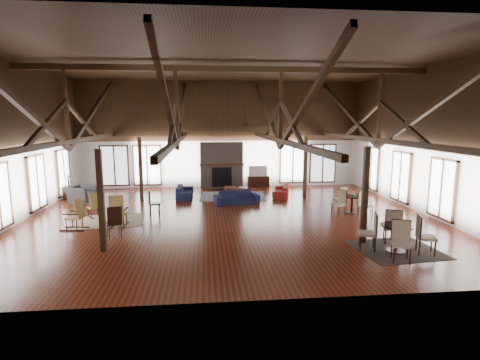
{
  "coord_description": "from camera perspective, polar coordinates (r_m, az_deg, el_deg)",
  "views": [
    {
      "loc": [
        -0.98,
        -14.51,
        3.88
      ],
      "look_at": [
        0.51,
        1.0,
        1.34
      ],
      "focal_mm": 28.0,
      "sensor_mm": 36.0,
      "label": 1
    }
  ],
  "objects": [
    {
      "name": "floor",
      "position": [
        15.05,
        -1.58,
        -5.7
      ],
      "size": [
        16.0,
        16.0,
        0.0
      ],
      "primitive_type": "plane",
      "color": "#5F2414",
      "rests_on": "ground"
    },
    {
      "name": "ceiling",
      "position": [
        14.69,
        -1.69,
        17.53
      ],
      "size": [
        16.0,
        14.0,
        0.02
      ],
      "primitive_type": "cube",
      "color": "black",
      "rests_on": "wall_back"
    },
    {
      "name": "wall_back",
      "position": [
        21.55,
        -2.91,
        6.89
      ],
      "size": [
        16.0,
        0.02,
        6.0
      ],
      "primitive_type": "cube",
      "color": "silver",
      "rests_on": "floor"
    },
    {
      "name": "wall_front",
      "position": [
        7.62,
        1.95,
        2.59
      ],
      "size": [
        16.0,
        0.02,
        6.0
      ],
      "primitive_type": "cube",
      "color": "silver",
      "rests_on": "floor"
    },
    {
      "name": "wall_left",
      "position": [
        16.14,
        -31.39,
        4.77
      ],
      "size": [
        0.02,
        14.0,
        6.0
      ],
      "primitive_type": "cube",
      "color": "silver",
      "rests_on": "floor"
    },
    {
      "name": "wall_right",
      "position": [
        17.09,
        26.34,
        5.34
      ],
      "size": [
        0.02,
        14.0,
        6.0
      ],
      "primitive_type": "cube",
      "color": "silver",
      "rests_on": "floor"
    },
    {
      "name": "roof_truss",
      "position": [
        14.54,
        -1.65,
        9.82
      ],
      "size": [
        15.6,
        14.07,
        3.14
      ],
      "color": "black",
      "rests_on": "wall_back"
    },
    {
      "name": "post_grid",
      "position": [
        14.73,
        -1.61,
        0.04
      ],
      "size": [
        8.16,
        7.16,
        3.05
      ],
      "color": "black",
      "rests_on": "floor"
    },
    {
      "name": "fireplace",
      "position": [
        21.36,
        -2.83,
        2.27
      ],
      "size": [
        2.5,
        0.69,
        2.6
      ],
      "color": "brown",
      "rests_on": "floor"
    },
    {
      "name": "ceiling_fan",
      "position": [
        13.59,
        0.77,
        8.62
      ],
      "size": [
        1.6,
        1.6,
        0.75
      ],
      "color": "black",
      "rests_on": "roof_truss"
    },
    {
      "name": "sofa_navy_front",
      "position": [
        17.36,
        -0.52,
        -2.67
      ],
      "size": [
        2.15,
        1.17,
        0.6
      ],
      "primitive_type": "imported",
      "rotation": [
        0.0,
        0.0,
        0.19
      ],
      "color": "#151A39",
      "rests_on": "floor"
    },
    {
      "name": "sofa_navy_left",
      "position": [
        18.96,
        -8.43,
        -1.78
      ],
      "size": [
        1.98,
        0.8,
        0.57
      ],
      "primitive_type": "imported",
      "rotation": [
        0.0,
        0.0,
        1.56
      ],
      "color": "#151B3A",
      "rests_on": "floor"
    },
    {
      "name": "sofa_orange",
      "position": [
        19.22,
        6.27,
        -1.64
      ],
      "size": [
        1.97,
        1.2,
        0.54
      ],
      "primitive_type": "imported",
      "rotation": [
        0.0,
        0.0,
        -1.85
      ],
      "color": "maroon",
      "rests_on": "floor"
    },
    {
      "name": "coffee_table",
      "position": [
        19.09,
        -0.67,
        -1.26
      ],
      "size": [
        1.31,
        0.89,
        0.46
      ],
      "rotation": [
        0.0,
        0.0,
        -0.27
      ],
      "color": "brown",
      "rests_on": "floor"
    },
    {
      "name": "vase",
      "position": [
        19.01,
        -0.42,
        -0.85
      ],
      "size": [
        0.21,
        0.21,
        0.18
      ],
      "primitive_type": "imported",
      "rotation": [
        0.0,
        0.0,
        -0.28
      ],
      "color": "#B2B2B2",
      "rests_on": "coffee_table"
    },
    {
      "name": "armchair",
      "position": [
        19.14,
        -22.91,
        -2.0
      ],
      "size": [
        1.44,
        1.33,
        0.78
      ],
      "primitive_type": "imported",
      "rotation": [
        0.0,
        0.0,
        1.3
      ],
      "color": "#2C2C2E",
      "rests_on": "floor"
    },
    {
      "name": "side_table_lamp",
      "position": [
        20.14,
        -24.61,
        -1.36
      ],
      "size": [
        0.49,
        0.49,
        1.24
      ],
      "color": "black",
      "rests_on": "floor"
    },
    {
      "name": "rocking_chair_a",
      "position": [
        16.02,
        -21.26,
        -3.66
      ],
      "size": [
        0.79,
        0.89,
        1.02
      ],
      "rotation": [
        0.0,
        0.0,
        0.6
      ],
      "color": "olive",
      "rests_on": "floor"
    },
    {
      "name": "rocking_chair_b",
      "position": [
        14.28,
        -18.16,
        -4.67
      ],
      "size": [
        0.56,
        0.96,
        1.2
      ],
      "rotation": [
        0.0,
        0.0,
        -0.07
      ],
      "color": "olive",
      "rests_on": "floor"
    },
    {
      "name": "rocking_chair_c",
      "position": [
        14.47,
        -23.63,
        -4.9
      ],
      "size": [
        0.95,
        0.6,
        1.14
      ],
      "rotation": [
        0.0,
        0.0,
        1.41
      ],
      "color": "olive",
      "rests_on": "floor"
    },
    {
      "name": "side_chair_a",
      "position": [
        15.68,
        -13.26,
        -3.07
      ],
      "size": [
        0.52,
        0.52,
        1.04
      ],
      "rotation": [
        0.0,
        0.0,
        -1.35
      ],
      "color": "black",
      "rests_on": "floor"
    },
    {
      "name": "side_chair_b",
      "position": [
        12.98,
        -18.62,
        -5.75
      ],
      "size": [
        0.6,
        0.6,
        1.09
      ],
      "rotation": [
        0.0,
        0.0,
        0.4
      ],
      "color": "black",
      "rests_on": "floor"
    },
    {
      "name": "cafe_table_near",
      "position": [
        12.04,
        22.74,
        -7.51
      ],
      "size": [
        2.19,
        2.19,
        1.12
      ],
      "rotation": [
        0.0,
        0.0,
        -0.33
      ],
      "color": "black",
      "rests_on": "floor"
    },
    {
      "name": "cafe_table_far",
      "position": [
        16.26,
        16.7,
        -3.1
      ],
      "size": [
        1.99,
        1.99,
        1.03
      ],
      "rotation": [
        0.0,
        0.0,
        0.4
      ],
      "color": "black",
      "rests_on": "floor"
    },
    {
      "name": "cup_near",
      "position": [
        12.05,
        23.02,
        -6.03
      ],
      "size": [
        0.17,
        0.17,
        0.1
      ],
      "primitive_type": "imported",
      "rotation": [
        0.0,
        0.0,
        0.37
      ],
      "color": "#B2B2B2",
      "rests_on": "cafe_table_near"
    },
    {
      "name": "cup_far",
      "position": [
        16.29,
        16.88,
        -2.11
      ],
      "size": [
        0.14,
        0.14,
        0.09
      ],
      "primitive_type": "imported",
      "rotation": [
        0.0,
        0.0,
        0.18
      ],
      "color": "#B2B2B2",
      "rests_on": "cafe_table_far"
    },
    {
      "name": "tv_console",
      "position": [
        21.78,
        2.8,
        -0.2
      ],
      "size": [
        1.24,
        0.46,
        0.62
      ],
      "primitive_type": "cube",
      "color": "black",
      "rests_on": "floor"
    },
    {
      "name": "television",
      "position": [
        21.68,
        2.72,
        1.39
      ],
      "size": [
        1.05,
        0.16,
        0.61
      ],
      "primitive_type": "imported",
      "rotation": [
        0.0,
        0.0,
        -0.03
      ],
      "color": "#B2B2B2",
      "rests_on": "tv_console"
    },
    {
      "name": "rug_tan",
      "position": [
        15.37,
        -19.36,
        -5.89
      ],
      "size": [
        2.74,
        2.23,
        0.01
      ],
      "primitive_type": "cube",
      "rotation": [
        0.0,
        0.0,
        0.08
      ],
      "color": "#C4B488",
      "rests_on": "floor"
    },
    {
      "name": "rug_navy",
      "position": [
        19.07,
        -1.08,
        -2.48
      ],
      "size": [
        3.41,
        2.68,
        0.01
      ],
      "primitive_type": "cube",
      "rotation": [
        0.0,
        0.0,
        -0.08
      ],
      "color": "#172042",
      "rests_on": "floor"
    },
    {
      "name": "rug_dark",
      "position": [
        12.38,
        22.77,
        -9.74
      ],
      "size": [
        2.54,
        2.34,
        0.01
      ],
      "primitive_type": "cube",
      "rotation": [
        0.0,
        0.0,
        0.1
      ],
      "color": "black",
      "rests_on": "floor"
    }
  ]
}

